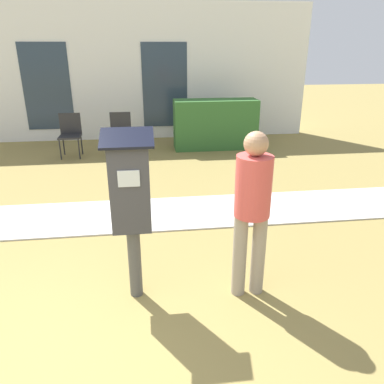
# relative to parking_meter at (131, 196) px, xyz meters

# --- Properties ---
(sidewalk) EXTENTS (12.00, 1.10, 0.02)m
(sidewalk) POSITION_rel_parking_meter_xyz_m (-0.70, 1.80, -1.01)
(sidewalk) COLOR beige
(sidewalk) RESTS_ON ground
(building_facade) EXTENTS (10.00, 0.26, 3.20)m
(building_facade) POSITION_rel_parking_meter_xyz_m (-0.70, 6.61, 0.58)
(building_facade) COLOR white
(building_facade) RESTS_ON ground
(parking_meter) EXTENTS (0.44, 0.31, 1.59)m
(parking_meter) POSITION_rel_parking_meter_xyz_m (0.00, 0.00, 0.00)
(parking_meter) COLOR #4C4C4C
(parking_meter) RESTS_ON ground
(person_standing) EXTENTS (0.32, 0.32, 1.58)m
(person_standing) POSITION_rel_parking_meter_xyz_m (1.06, -0.10, -0.09)
(person_standing) COLOR gray
(person_standing) RESTS_ON ground
(outdoor_chair_left) EXTENTS (0.44, 0.44, 0.90)m
(outdoor_chair_left) POSITION_rel_parking_meter_xyz_m (-1.41, 5.04, -0.49)
(outdoor_chair_left) COLOR #262628
(outdoor_chair_left) RESTS_ON ground
(outdoor_chair_middle) EXTENTS (0.44, 0.44, 0.90)m
(outdoor_chair_middle) POSITION_rel_parking_meter_xyz_m (-0.35, 5.02, -0.49)
(outdoor_chair_middle) COLOR #262628
(outdoor_chair_middle) RESTS_ON ground
(hedge_row) EXTENTS (1.87, 0.60, 1.10)m
(hedge_row) POSITION_rel_parking_meter_xyz_m (1.76, 5.30, -0.47)
(hedge_row) COLOR #33662D
(hedge_row) RESTS_ON ground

